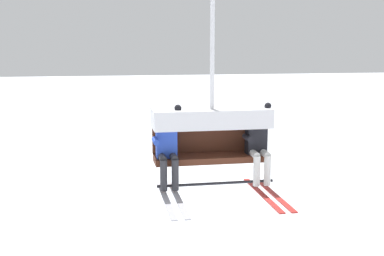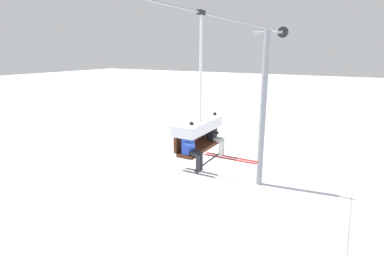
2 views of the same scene
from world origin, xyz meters
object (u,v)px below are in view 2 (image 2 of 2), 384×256
Objects in this scene: chairlift_chair at (198,129)px; skier_blue at (192,147)px; lift_tower_far at (263,108)px; skier_black at (215,134)px.

skier_blue is (-0.73, -0.21, -0.32)m from chairlift_chair.
lift_tower_far is 9.99m from skier_blue.
lift_tower_far reaches higher than chairlift_chair.
lift_tower_far is 8.53m from skier_black.
lift_tower_far is 2.20× the size of chairlift_chair.
skier_black is at bearing -16.11° from chairlift_chair.
skier_black is (-8.46, -0.92, 0.60)m from lift_tower_far.
chairlift_chair is at bearing 163.89° from skier_black.
chairlift_chair is 0.83m from skier_black.
skier_blue is 1.00× the size of skier_black.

